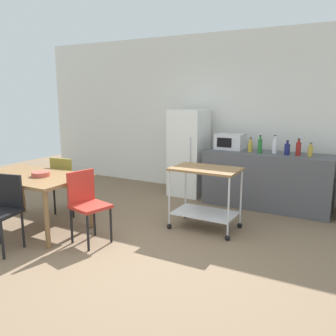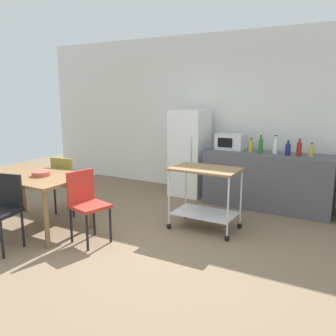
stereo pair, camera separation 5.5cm
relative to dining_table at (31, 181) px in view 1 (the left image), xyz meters
The scene contains 17 objects.
ground_plane 1.79m from the dining_table, ahead, with size 12.00×12.00×0.00m, color brown.
back_wall 3.59m from the dining_table, 61.76° to the left, with size 8.40×0.12×2.90m, color silver.
kitchen_counter 3.58m from the dining_table, 44.20° to the left, with size 2.00×0.64×0.90m, color #4C4C51.
dining_table is the anchor object (origin of this frame).
chair_black 0.72m from the dining_table, 67.75° to the right, with size 0.48×0.48×0.89m.
chair_red 0.98m from the dining_table, ahead, with size 0.48×0.48×0.89m.
chair_olive 0.68m from the dining_table, 91.37° to the left, with size 0.44×0.44×0.89m.
refrigerator 2.82m from the dining_table, 66.81° to the left, with size 0.60×0.63×1.55m.
kitchen_cart 2.35m from the dining_table, 28.51° to the left, with size 0.91×0.57×0.85m.
microwave 3.21m from the dining_table, 53.74° to the left, with size 0.46×0.35×0.26m.
bottle_soy_sauce 3.36m from the dining_table, 47.09° to the left, with size 0.07×0.07×0.23m.
bottle_sesame_oil 3.44m from the dining_table, 44.34° to the left, with size 0.07×0.07×0.29m.
bottle_hot_sauce 3.65m from the dining_table, 43.08° to the left, with size 0.08×0.08×0.29m.
bottle_sparkling_water 3.76m from the dining_table, 40.33° to the left, with size 0.08×0.08×0.23m.
bottle_vinegar 3.90m from the dining_table, 39.12° to the left, with size 0.08×0.08×0.26m.
bottle_soda 4.04m from the dining_table, 37.66° to the left, with size 0.07×0.07×0.21m.
fruit_bowl 0.21m from the dining_table, ahead, with size 0.24×0.24×0.06m, color #B24C3F.
Camera 1 is at (2.22, -3.08, 1.80)m, focal length 38.09 mm.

